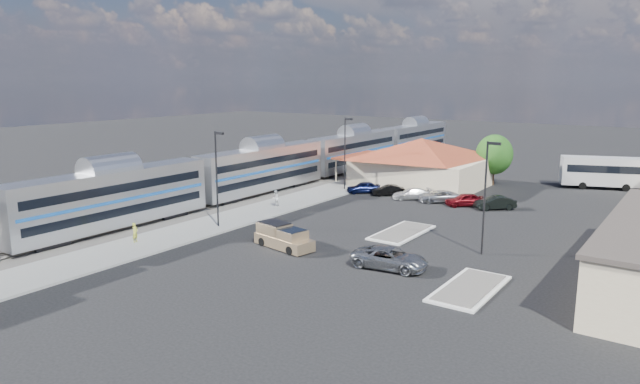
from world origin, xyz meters
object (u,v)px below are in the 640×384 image
Objects in this scene: station_depot at (420,162)px; suv at (390,258)px; pickup_truck at (284,238)px; coach_bus at (614,171)px.

suv is at bearing -68.66° from station_depot.
coach_bus reaches higher than pickup_truck.
coach_bus is (18.20, 43.61, 1.39)m from pickup_truck.
station_depot is at bearing 15.77° from pickup_truck.
coach_bus is at bearing -18.20° from suv.
coach_bus is at bearing 29.92° from station_depot.
station_depot is 3.26× the size of suv.
pickup_truck reaches higher than suv.
station_depot is 3.21× the size of pickup_truck.
pickup_truck is 47.28m from coach_bus.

